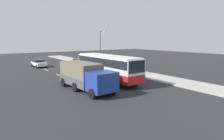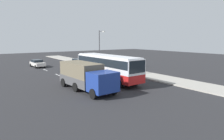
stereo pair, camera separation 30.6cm
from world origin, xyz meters
TOP-DOWN VIEW (x-y plane):
  - ground_plane at (0.00, 0.00)m, footprint 120.00×120.00m
  - sidewalk_curb at (0.00, 8.21)m, footprint 80.00×4.00m
  - lane_centreline at (-7.71, -2.26)m, footprint 26.85×0.16m
  - coach_bus at (0.81, 1.37)m, footprint 10.96×2.98m
  - cargo_truck at (3.15, -3.01)m, footprint 8.03×3.07m
  - car_silver_hatch at (-14.54, 4.96)m, footprint 4.55×2.03m
  - car_white_minivan at (-17.70, -2.35)m, footprint 4.38×2.04m
  - pedestrian_near_curb at (-0.26, 8.18)m, footprint 0.32×0.32m
  - street_lamp at (-8.97, 6.43)m, footprint 1.81×0.24m

SIDE VIEW (x-z plane):
  - ground_plane at x=0.00m, z-range 0.00..0.00m
  - lane_centreline at x=-7.71m, z-range 0.00..0.01m
  - sidewalk_curb at x=0.00m, z-range 0.00..0.15m
  - car_silver_hatch at x=-14.54m, z-range 0.05..1.47m
  - car_white_minivan at x=-17.70m, z-range 0.06..1.46m
  - pedestrian_near_curb at x=-0.26m, z-range 0.26..1.83m
  - cargo_truck at x=3.15m, z-range 0.12..2.97m
  - coach_bus at x=0.81m, z-range 0.40..3.73m
  - street_lamp at x=-8.97m, z-range 0.67..7.40m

